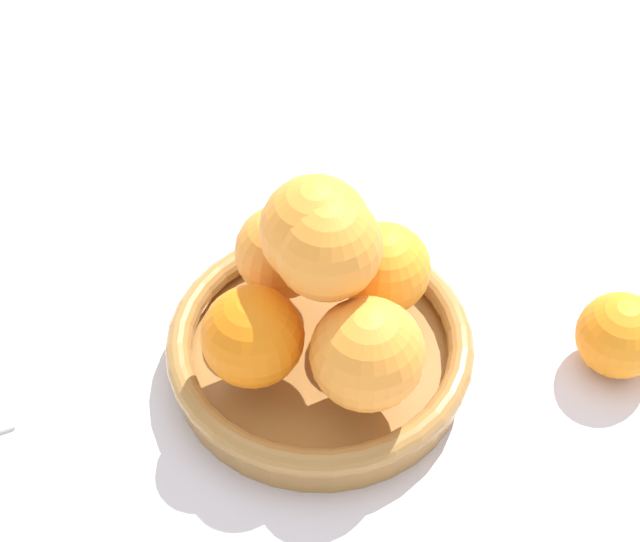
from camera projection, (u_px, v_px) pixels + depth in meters
The scene contains 4 objects.
ground_plane at pixel (320, 368), 0.83m from camera, with size 4.00×4.00×0.00m, color silver.
fruit_bowl at pixel (320, 351), 0.82m from camera, with size 0.23×0.23×0.04m.
orange_pile at pixel (322, 283), 0.76m from camera, with size 0.19×0.19×0.14m.
stray_orange at pixel (620, 335), 0.81m from camera, with size 0.07×0.07×0.07m, color orange.
Camera 1 is at (0.39, 0.33, 0.67)m, focal length 60.00 mm.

